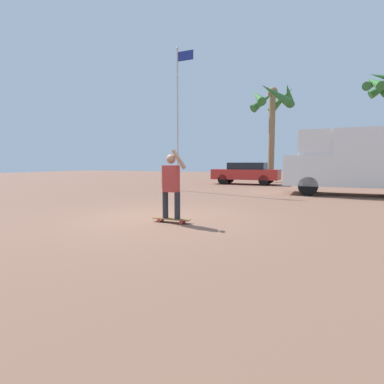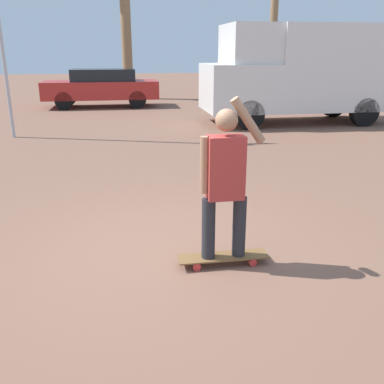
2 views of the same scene
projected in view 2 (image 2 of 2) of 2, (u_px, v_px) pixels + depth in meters
The scene contains 5 objects.
ground_plane at pixel (167, 252), 4.85m from camera, with size 80.00×80.00×0.00m, color brown.
skateboard at pixel (223, 257), 4.55m from camera, with size 0.96×0.23×0.10m.
person_skateboarder at pixel (225, 177), 4.26m from camera, with size 0.65×0.22×1.66m.
camper_van at pixel (302, 70), 13.08m from camera, with size 5.76×2.24×2.91m.
parked_car_red at pixel (102, 87), 17.05m from camera, with size 4.49×1.73×1.48m.
Camera 2 is at (-0.46, -4.38, 2.17)m, focal length 40.00 mm.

